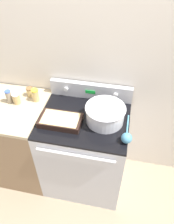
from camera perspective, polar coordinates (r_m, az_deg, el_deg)
The scene contains 12 objects.
ground_plane at distance 2.41m, azimuth -2.22°, elevation -22.73°, with size 12.00×12.00×0.00m, color gray.
kitchen_wall at distance 1.92m, azimuth 1.47°, elevation 13.01°, with size 8.00×0.05×2.50m.
stove_range at distance 2.18m, azimuth -0.61°, elevation -10.25°, with size 0.76×0.66×0.91m.
control_panel at distance 2.01m, azimuth 1.02°, elevation 5.58°, with size 0.76×0.07×0.15m.
side_counter at distance 2.37m, azimuth -17.08°, elevation -7.07°, with size 0.61×0.63×0.92m.
mixing_bowl at distance 1.77m, azimuth 4.76°, elevation -0.33°, with size 0.33×0.33×0.15m.
casserole_dish at distance 1.80m, azimuth -6.93°, elevation -2.15°, with size 0.34×0.20×0.05m.
ladle at distance 1.67m, azimuth 10.32°, elevation -6.47°, with size 0.08×0.33×0.08m.
spice_jar_yellow_cap at distance 2.02m, azimuth -13.33°, elevation 4.32°, with size 0.06×0.06×0.12m.
spice_jar_brown_cap at distance 2.10m, azimuth -14.63°, elevation 5.14°, with size 0.06×0.06×0.09m.
spice_jar_white_cap at distance 2.04m, azimuth -18.01°, elevation 3.40°, with size 0.07×0.07×0.10m.
spice_jar_blue_cap at distance 2.06m, azimuth -19.75°, elevation 3.81°, with size 0.05×0.05×0.13m.
Camera 1 is at (0.29, -0.98, 2.19)m, focal length 35.00 mm.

